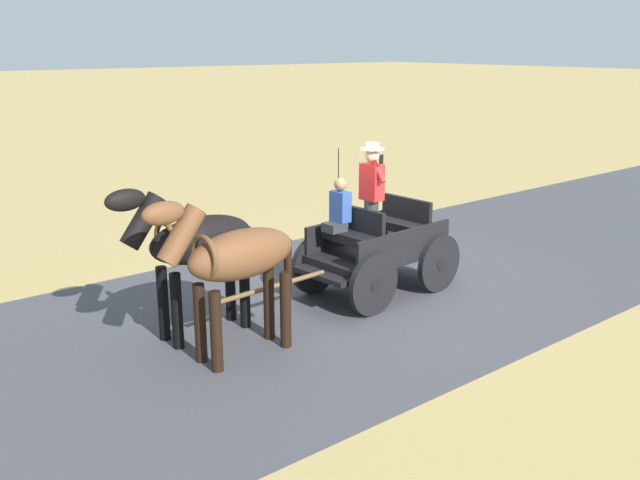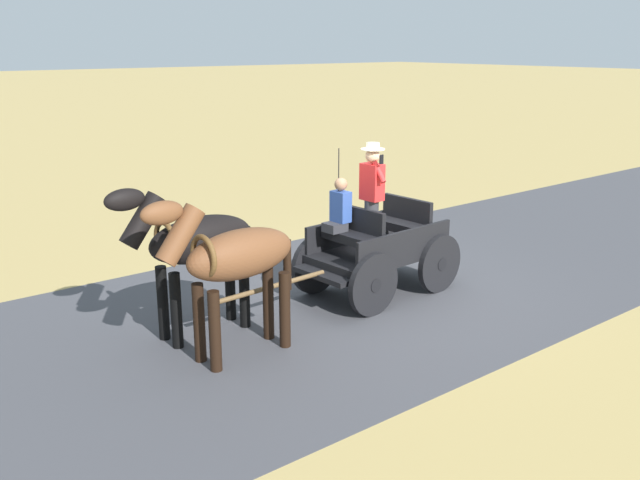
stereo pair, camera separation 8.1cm
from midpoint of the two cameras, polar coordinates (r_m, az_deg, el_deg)
ground_plane at (r=11.63m, az=4.77°, el=-3.95°), size 200.00×200.00×0.00m
road_surface at (r=11.63m, az=4.77°, el=-3.93°), size 6.33×160.00×0.01m
horse_drawn_carriage at (r=11.13m, az=4.73°, el=-0.43°), size 1.53×4.51×2.50m
horse_near_side at (r=8.76m, az=-6.85°, el=-1.57°), size 0.63×2.13×2.21m
horse_off_side at (r=9.50m, az=-10.02°, el=-0.31°), size 0.62×2.13×2.21m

